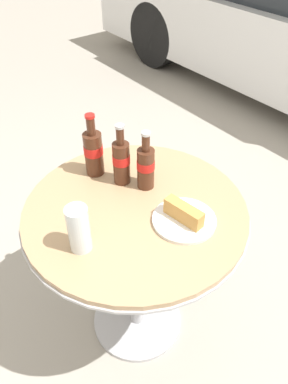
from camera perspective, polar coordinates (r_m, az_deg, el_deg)
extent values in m
plane|color=#A8A093|center=(1.85, -0.99, -18.93)|extent=(30.00, 30.00, 0.00)
cylinder|color=#B7B7BC|center=(1.84, -1.00, -18.77)|extent=(0.40, 0.40, 0.02)
cylinder|color=#B7B7BC|center=(1.55, -1.15, -12.18)|extent=(0.06, 0.06, 0.68)
cylinder|color=#B7B7BC|center=(1.30, -1.34, -3.20)|extent=(0.78, 0.78, 0.01)
cylinder|color=tan|center=(1.29, -1.35, -2.72)|extent=(0.77, 0.77, 0.02)
cylinder|color=#4C2819|center=(1.39, -7.67, 5.76)|extent=(0.07, 0.07, 0.17)
cylinder|color=red|center=(1.38, -7.74, 6.45)|extent=(0.07, 0.07, 0.04)
cylinder|color=#4C2819|center=(1.33, -8.12, 9.93)|extent=(0.03, 0.03, 0.07)
cylinder|color=red|center=(1.31, -8.28, 11.38)|extent=(0.04, 0.04, 0.01)
cylinder|color=#4C2819|center=(1.34, -3.46, 4.39)|extent=(0.06, 0.06, 0.16)
cylinder|color=red|center=(1.33, -3.49, 5.06)|extent=(0.06, 0.06, 0.04)
cylinder|color=#4C2819|center=(1.28, -3.66, 8.50)|extent=(0.03, 0.03, 0.06)
cylinder|color=silver|center=(1.26, -3.73, 9.95)|extent=(0.03, 0.03, 0.01)
cylinder|color=#4C2819|center=(1.32, 0.27, 3.57)|extent=(0.06, 0.06, 0.15)
cylinder|color=red|center=(1.31, 0.27, 4.22)|extent=(0.06, 0.06, 0.03)
cylinder|color=#4C2819|center=(1.26, 0.28, 7.51)|extent=(0.03, 0.03, 0.06)
cylinder|color=silver|center=(1.24, 0.29, 8.90)|extent=(0.03, 0.03, 0.01)
cylinder|color=black|center=(1.13, -9.81, -6.19)|extent=(0.06, 0.06, 0.12)
cylinder|color=silver|center=(1.11, -9.91, -5.57)|extent=(0.07, 0.07, 0.16)
cylinder|color=white|center=(1.23, 6.13, -4.28)|extent=(0.21, 0.21, 0.01)
cube|color=white|center=(1.23, 6.15, -4.04)|extent=(0.20, 0.20, 0.00)
cube|color=#C68E47|center=(1.20, 6.06, -3.15)|extent=(0.14, 0.06, 0.06)
cylinder|color=black|center=(5.27, 16.47, 25.24)|extent=(0.63, 0.21, 0.63)
cylinder|color=black|center=(4.18, 1.96, 22.89)|extent=(0.63, 0.21, 0.63)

